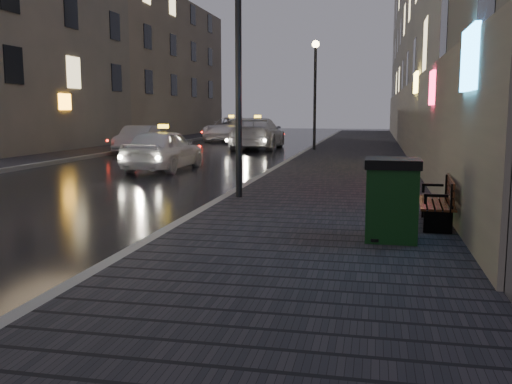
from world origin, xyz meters
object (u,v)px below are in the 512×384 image
at_px(car_left_mid, 139,139).
at_px(taxi_mid, 258,133).
at_px(lamp_far, 315,81).
at_px(taxi_near, 164,149).
at_px(taxi_far, 231,129).
at_px(lamp_near, 238,44).
at_px(trash_bin, 392,199).
at_px(bench, 440,201).

xyz_separation_m(car_left_mid, taxi_mid, (5.17, 3.88, 0.18)).
height_order(lamp_far, car_left_mid, lamp_far).
bearing_deg(taxi_near, taxi_far, -81.42).
distance_m(lamp_far, taxi_near, 10.83).
xyz_separation_m(lamp_near, lamp_far, (0.00, 16.00, 0.00)).
bearing_deg(taxi_near, taxi_mid, -93.53).
distance_m(taxi_near, taxi_mid, 11.49).
height_order(trash_bin, taxi_mid, taxi_mid).
xyz_separation_m(lamp_far, taxi_far, (-6.67, 9.56, -2.68)).
xyz_separation_m(lamp_near, car_left_mid, (-8.43, 13.99, -2.83)).
bearing_deg(bench, taxi_mid, 112.87).
bearing_deg(taxi_mid, taxi_near, 83.75).
relative_size(lamp_near, taxi_near, 1.23).
xyz_separation_m(lamp_far, trash_bin, (3.22, -19.69, -2.72)).
relative_size(lamp_near, taxi_mid, 0.91).
distance_m(lamp_far, taxi_far, 11.96).
xyz_separation_m(bench, car_left_mid, (-12.49, 16.40, 0.11)).
xyz_separation_m(trash_bin, taxi_mid, (-6.48, 21.56, 0.07)).
xyz_separation_m(taxi_near, car_left_mid, (-4.20, 7.57, -0.07)).
height_order(lamp_near, taxi_near, lamp_near).
distance_m(trash_bin, car_left_mid, 21.17).
xyz_separation_m(taxi_mid, taxi_far, (-3.41, 7.70, -0.03)).
relative_size(taxi_near, taxi_far, 0.73).
distance_m(taxi_mid, taxi_far, 8.42).
bearing_deg(taxi_mid, lamp_near, 98.92).
bearing_deg(taxi_near, trash_bin, 127.72).
bearing_deg(taxi_far, taxi_near, -79.47).
bearing_deg(lamp_far, taxi_mid, 150.14).
bearing_deg(lamp_near, taxi_far, 104.62).
bearing_deg(lamp_far, lamp_near, -90.00).
bearing_deg(bench, lamp_near, 152.32).
relative_size(lamp_far, car_left_mid, 1.31).
bearing_deg(taxi_far, bench, -65.76).
bearing_deg(car_left_mid, taxi_far, 75.35).
height_order(trash_bin, car_left_mid, trash_bin).
relative_size(bench, car_left_mid, 0.40).
bearing_deg(taxi_far, lamp_near, -72.12).
xyz_separation_m(taxi_near, taxi_far, (-2.44, 19.15, 0.08)).
bearing_deg(lamp_near, lamp_far, 90.00).
xyz_separation_m(bench, trash_bin, (-0.84, -1.28, 0.21)).
relative_size(bench, trash_bin, 1.32).
bearing_deg(taxi_mid, car_left_mid, 35.48).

